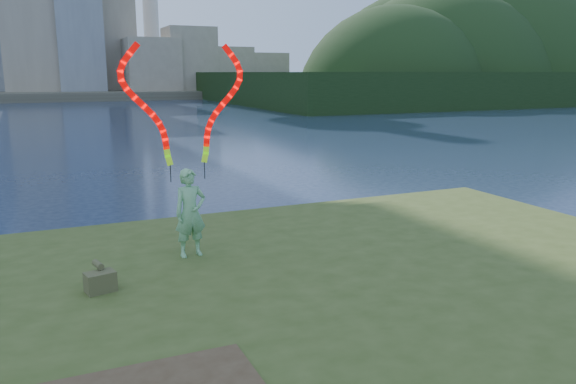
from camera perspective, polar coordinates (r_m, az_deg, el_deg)
name	(u,v)px	position (r m, az deg, el deg)	size (l,w,h in m)	color
ground	(239,337)	(8.87, -5.01, -14.50)	(320.00, 320.00, 0.00)	#18243C
far_shore	(54,93)	(102.61, -22.72, 9.26)	(320.00, 40.00, 1.20)	#4B4637
wooded_hill	(481,98)	(91.77, 19.01, 9.03)	(78.00, 50.00, 63.00)	black
woman_with_ribbons	(189,176)	(9.76, -10.06, 1.66)	(2.01, 0.46, 3.94)	#15761A
canvas_bag	(100,281)	(8.78, -18.54, -8.53)	(0.47, 0.53, 0.40)	#434B25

